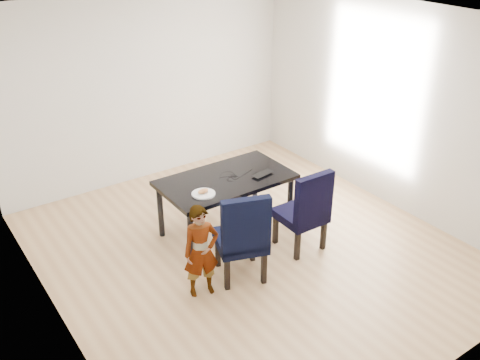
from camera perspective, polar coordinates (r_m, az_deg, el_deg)
floor at (r=6.48m, az=1.02°, el=-7.40°), size 4.50×5.00×0.01m
ceiling at (r=5.42m, az=1.26°, el=16.87°), size 4.50×5.00×0.01m
wall_back at (r=7.86m, az=-9.81°, el=9.60°), size 4.50×0.01×2.70m
wall_front at (r=4.31m, az=21.25°, el=-7.62°), size 4.50×0.01×2.70m
wall_left at (r=4.98m, az=-20.41°, el=-2.56°), size 0.01×5.00×2.70m
wall_right at (r=7.29m, az=15.76°, el=7.57°), size 0.01×5.00×2.70m
dining_table at (r=6.63m, az=-1.49°, el=-2.68°), size 1.60×0.90×0.75m
chair_left at (r=5.78m, az=0.04°, el=-5.69°), size 0.67×0.68×1.08m
chair_right at (r=6.30m, az=6.49°, el=-3.01°), size 0.51×0.54×1.05m
child at (r=5.54m, az=-4.17°, el=-7.61°), size 0.43×0.33×1.04m
plate at (r=6.10m, az=-3.92°, el=-1.48°), size 0.32×0.32×0.02m
sandwich at (r=6.08m, az=-3.96°, el=-1.19°), size 0.15×0.10×0.05m
laptop at (r=6.55m, az=2.16°, el=0.74°), size 0.31×0.23×0.02m
cable_tangle at (r=6.44m, az=-0.72°, el=0.20°), size 0.21×0.21×0.01m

